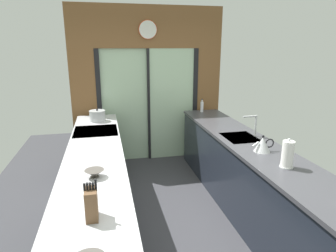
{
  "coord_description": "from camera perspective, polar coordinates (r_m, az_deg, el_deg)",
  "views": [
    {
      "loc": [
        -0.76,
        -2.67,
        2.04
      ],
      "look_at": [
        0.01,
        0.81,
        1.05
      ],
      "focal_mm": 30.98,
      "sensor_mm": 36.0,
      "label": 1
    }
  ],
  "objects": [
    {
      "name": "ground_plane",
      "position": [
        3.94,
        0.6,
        -15.88
      ],
      "size": [
        5.04,
        7.6,
        0.02
      ],
      "primitive_type": "cube",
      "color": "#38383D"
    },
    {
      "name": "back_wall_unit",
      "position": [
        5.16,
        -3.93,
        9.74
      ],
      "size": [
        2.64,
        0.12,
        2.7
      ],
      "color": "brown",
      "rests_on": "ground_plane"
    },
    {
      "name": "left_counter_run",
      "position": [
        3.22,
        -13.88,
        -14.27
      ],
      "size": [
        0.62,
        3.8,
        0.92
      ],
      "color": "#1E232D",
      "rests_on": "ground_plane"
    },
    {
      "name": "right_counter_run",
      "position": [
        3.76,
        15.54,
        -9.91
      ],
      "size": [
        0.62,
        3.8,
        0.92
      ],
      "color": "#1E232D",
      "rests_on": "ground_plane"
    },
    {
      "name": "sink_faucet",
      "position": [
        3.82,
        16.48,
        0.66
      ],
      "size": [
        0.19,
        0.02,
        0.28
      ],
      "color": "#B7BABC",
      "rests_on": "right_counter_run"
    },
    {
      "name": "oven_range",
      "position": [
        4.23,
        -13.59,
        -6.94
      ],
      "size": [
        0.6,
        0.6,
        0.92
      ],
      "color": "#B7BABC",
      "rests_on": "ground_plane"
    },
    {
      "name": "mixing_bowl_far",
      "position": [
        2.66,
        -14.26,
        -9.0
      ],
      "size": [
        0.17,
        0.17,
        0.07
      ],
      "color": "#514C47",
      "rests_on": "left_counter_run"
    },
    {
      "name": "knife_block",
      "position": [
        2.05,
        -14.83,
        -14.55
      ],
      "size": [
        0.09,
        0.14,
        0.28
      ],
      "color": "brown",
      "rests_on": "left_counter_run"
    },
    {
      "name": "stock_pot",
      "position": [
        4.58,
        -13.72,
        1.97
      ],
      "size": [
        0.24,
        0.24,
        0.19
      ],
      "color": "#B7BABC",
      "rests_on": "left_counter_run"
    },
    {
      "name": "kettle",
      "position": [
        3.33,
        18.12,
        -3.46
      ],
      "size": [
        0.26,
        0.18,
        0.19
      ],
      "color": "#B7BABC",
      "rests_on": "right_counter_run"
    },
    {
      "name": "soap_bottle_far",
      "position": [
        5.11,
        6.69,
        3.84
      ],
      "size": [
        0.05,
        0.05,
        0.23
      ],
      "color": "silver",
      "rests_on": "right_counter_run"
    },
    {
      "name": "paper_towel_roll",
      "position": [
        2.96,
        22.46,
        -5.22
      ],
      "size": [
        0.13,
        0.13,
        0.29
      ],
      "color": "#B7BABC",
      "rests_on": "right_counter_run"
    }
  ]
}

